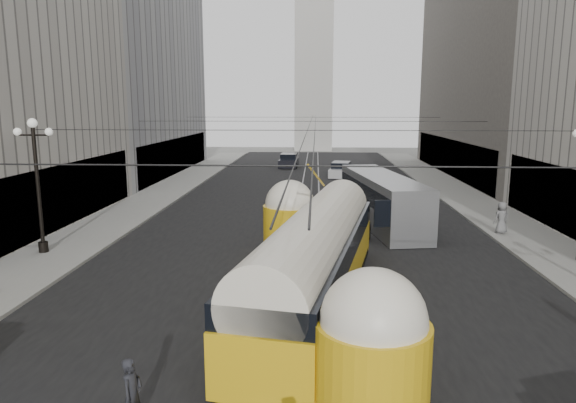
# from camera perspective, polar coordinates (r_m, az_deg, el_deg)

# --- Properties ---
(road) EXTENTS (20.00, 85.00, 0.02)m
(road) POSITION_cam_1_polar(r_m,az_deg,el_deg) (38.34, 2.37, -0.08)
(road) COLOR black
(road) RESTS_ON ground
(sidewalk_left) EXTENTS (4.00, 72.00, 0.15)m
(sidewalk_left) POSITION_cam_1_polar(r_m,az_deg,el_deg) (43.59, -13.54, 1.02)
(sidewalk_left) COLOR gray
(sidewalk_left) RESTS_ON ground
(sidewalk_right) EXTENTS (4.00, 72.00, 0.15)m
(sidewalk_right) POSITION_cam_1_polar(r_m,az_deg,el_deg) (43.34, 18.51, 0.71)
(sidewalk_right) COLOR gray
(sidewalk_right) RESTS_ON ground
(rail_left) EXTENTS (0.12, 85.00, 0.04)m
(rail_left) POSITION_cam_1_polar(r_m,az_deg,el_deg) (38.36, 1.25, -0.07)
(rail_left) COLOR gray
(rail_left) RESTS_ON ground
(rail_right) EXTENTS (0.12, 85.00, 0.04)m
(rail_right) POSITION_cam_1_polar(r_m,az_deg,el_deg) (38.34, 3.49, -0.10)
(rail_right) COLOR gray
(rail_right) RESTS_ON ground
(building_left_far) EXTENTS (12.60, 28.60, 28.60)m
(building_left_far) POSITION_cam_1_polar(r_m,az_deg,el_deg) (57.44, -18.64, 17.26)
(building_left_far) COLOR #999999
(building_left_far) RESTS_ON ground
(building_right_far) EXTENTS (12.60, 32.60, 32.60)m
(building_right_far) POSITION_cam_1_polar(r_m,az_deg,el_deg) (57.41, 24.35, 18.91)
(building_right_far) COLOR #514C47
(building_right_far) RESTS_ON ground
(distant_tower) EXTENTS (6.00, 6.00, 31.36)m
(distant_tower) POSITION_cam_1_polar(r_m,az_deg,el_deg) (85.55, 2.90, 15.82)
(distant_tower) COLOR #B2AFA8
(distant_tower) RESTS_ON ground
(lamppost_left_mid) EXTENTS (1.86, 0.44, 6.37)m
(lamppost_left_mid) POSITION_cam_1_polar(r_m,az_deg,el_deg) (26.82, -26.09, 2.36)
(lamppost_left_mid) COLOR black
(lamppost_left_mid) RESTS_ON sidewalk_left
(catenary) EXTENTS (25.00, 72.00, 0.23)m
(catenary) POSITION_cam_1_polar(r_m,az_deg,el_deg) (36.70, 2.60, 8.69)
(catenary) COLOR black
(catenary) RESTS_ON ground
(streetcar) EXTENTS (5.17, 16.24, 3.62)m
(streetcar) POSITION_cam_1_polar(r_m,az_deg,el_deg) (18.38, 3.12, -6.22)
(streetcar) COLOR gold
(streetcar) RESTS_ON ground
(city_bus) EXTENTS (4.26, 11.97, 2.97)m
(city_bus) POSITION_cam_1_polar(r_m,az_deg,el_deg) (31.57, 10.35, 0.45)
(city_bus) COLOR gray
(city_bus) RESTS_ON ground
(sedan_white_far) EXTENTS (2.70, 5.01, 1.50)m
(sedan_white_far) POSITION_cam_1_polar(r_m,az_deg,el_deg) (52.55, 5.90, 3.51)
(sedan_white_far) COLOR silver
(sedan_white_far) RESTS_ON ground
(sedan_dark_far) EXTENTS (2.24, 5.11, 1.59)m
(sedan_dark_far) POSITION_cam_1_polar(r_m,az_deg,el_deg) (60.73, 0.11, 4.54)
(sedan_dark_far) COLOR black
(sedan_dark_far) RESTS_ON ground
(pedestrian_crossing_a) EXTENTS (0.50, 0.67, 1.67)m
(pedestrian_crossing_a) POSITION_cam_1_polar(r_m,az_deg,el_deg) (12.50, -16.92, -19.82)
(pedestrian_crossing_a) COLOR black
(pedestrian_crossing_a) RESTS_ON ground
(pedestrian_sidewalk_right) EXTENTS (1.00, 0.79, 1.77)m
(pedestrian_sidewalk_right) POSITION_cam_1_polar(r_m,az_deg,el_deg) (30.52, 22.64, -1.67)
(pedestrian_sidewalk_right) COLOR slate
(pedestrian_sidewalk_right) RESTS_ON sidewalk_right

